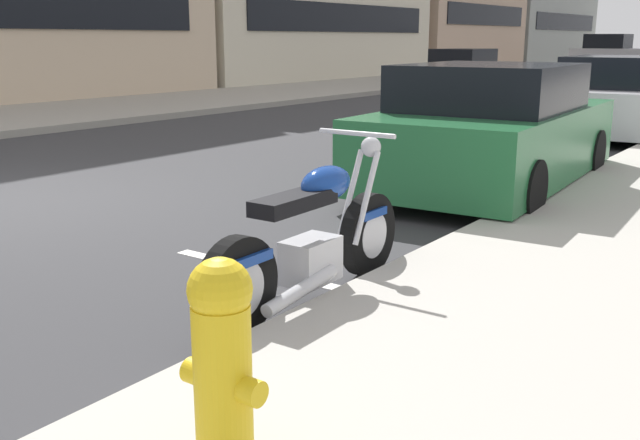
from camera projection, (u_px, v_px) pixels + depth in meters
The scene contains 8 objects.
sidewalk_far_curb at pixel (235, 97), 21.40m from camera, with size 120.00×5.00×0.14m, color gray.
parking_stall_stripe at pixel (284, 275), 5.51m from camera, with size 0.12×2.20×0.01m, color silver.
parked_motorcycle at pixel (313, 241), 4.87m from camera, with size 2.12×0.62×1.11m.
parked_car_far_down_curb at pixel (491, 131), 8.52m from camera, with size 4.26×2.14×1.47m.
parked_car_at_intersection at pixel (620, 99), 13.24m from camera, with size 4.29×2.15×1.44m.
crossing_truck at pixel (622, 54), 38.60m from camera, with size 2.19×5.50×1.97m.
car_opposite_curb at pixel (462, 70), 25.79m from camera, with size 4.16×1.89×1.39m.
fire_hydrant at pixel (222, 361), 2.69m from camera, with size 0.24×0.36×0.85m.
Camera 1 is at (-4.10, -7.43, 1.75)m, focal length 40.86 mm.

